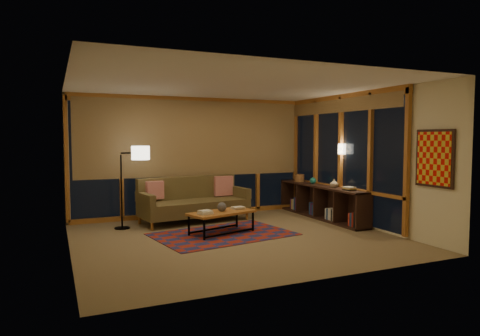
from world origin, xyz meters
name	(u,v)px	position (x,y,z in m)	size (l,w,h in m)	color
floor	(236,238)	(0.00, 0.00, 0.00)	(5.50, 5.00, 0.01)	#948050
ceiling	(236,85)	(0.00, 0.00, 2.70)	(5.50, 5.00, 0.01)	silver
walls	(236,162)	(0.00, 0.00, 1.35)	(5.51, 5.01, 2.70)	#F3EAC2
window_wall_back	(194,157)	(0.00, 2.43, 1.35)	(5.30, 0.16, 2.60)	#B66F2E
window_wall_right	(340,158)	(2.68, 0.60, 1.35)	(0.16, 3.70, 2.60)	#B66F2E
wall_art	(434,158)	(2.71, -1.85, 1.45)	(0.06, 0.74, 0.94)	red
wall_sconce	(342,149)	(2.62, 0.45, 1.55)	(0.12, 0.18, 0.22)	#EFE4C7
sofa	(195,200)	(-0.22, 1.72, 0.46)	(2.26, 0.92, 0.93)	#513F21
pillow_left	(155,193)	(-1.04, 1.84, 0.65)	(0.37, 0.12, 0.37)	#B30F16
pillow_right	(223,187)	(0.56, 2.04, 0.68)	(0.44, 0.15, 0.44)	#B30F16
area_rug	(223,234)	(-0.11, 0.34, 0.01)	(2.45, 1.63, 0.01)	maroon
coffee_table	(222,223)	(-0.11, 0.42, 0.21)	(1.24, 0.57, 0.41)	#B66F2E
book_stack_a	(205,212)	(-0.48, 0.29, 0.45)	(0.22, 0.18, 0.06)	silver
book_stack_b	(238,208)	(0.29, 0.57, 0.44)	(0.22, 0.18, 0.04)	silver
ceramic_pot	(222,207)	(-0.09, 0.45, 0.50)	(0.17, 0.17, 0.17)	black
floor_lamp	(121,187)	(-1.74, 1.63, 0.82)	(0.54, 0.36, 1.63)	black
bookshelf	(321,202)	(2.49, 1.00, 0.37)	(0.40, 2.93, 0.73)	#352019
basket	(299,178)	(2.47, 1.89, 0.82)	(0.23, 0.23, 0.18)	brown
teal_bowl	(313,181)	(2.49, 1.33, 0.81)	(0.15, 0.15, 0.15)	#196F64
vase	(334,183)	(2.49, 0.53, 0.82)	(0.17, 0.17, 0.18)	#B8A88C
shelf_book_stack	(349,188)	(2.49, 0.02, 0.77)	(0.19, 0.26, 0.08)	silver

